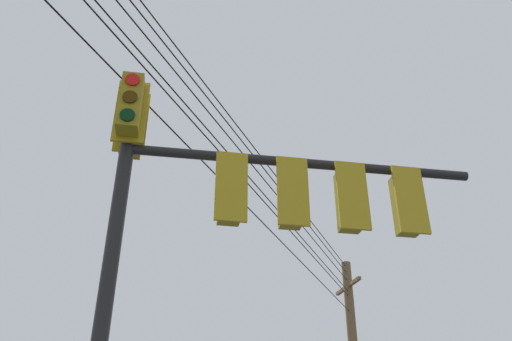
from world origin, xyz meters
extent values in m
cylinder|color=black|center=(0.21, 0.55, 3.20)|extent=(0.20, 0.20, 6.41)
cylinder|color=black|center=(2.25, 2.03, 5.59)|extent=(4.17, 3.07, 0.14)
cube|color=olive|center=(0.03, 0.79, 6.14)|extent=(0.42, 0.42, 0.90)
cube|color=#B29319|center=(0.13, 0.65, 6.14)|extent=(0.38, 0.29, 1.04)
cylinder|color=red|center=(-0.07, 0.93, 6.44)|extent=(0.18, 0.14, 0.20)
cylinder|color=#3C2703|center=(-0.07, 0.93, 6.14)|extent=(0.18, 0.14, 0.20)
cylinder|color=black|center=(-0.07, 0.93, 5.84)|extent=(0.18, 0.14, 0.20)
cube|color=olive|center=(0.38, 0.31, 6.14)|extent=(0.42, 0.42, 0.90)
cube|color=#B29319|center=(0.28, 0.44, 6.14)|extent=(0.38, 0.29, 1.04)
cylinder|color=red|center=(0.48, 0.17, 6.44)|extent=(0.18, 0.14, 0.20)
cylinder|color=#3C2703|center=(0.48, 0.17, 6.14)|extent=(0.18, 0.14, 0.20)
cylinder|color=black|center=(0.48, 0.17, 5.84)|extent=(0.18, 0.14, 0.20)
cube|color=olive|center=(1.38, 1.40, 5.04)|extent=(0.42, 0.42, 0.90)
cube|color=#B29319|center=(1.48, 1.26, 5.04)|extent=(0.37, 0.30, 1.04)
cylinder|color=red|center=(1.28, 1.53, 5.34)|extent=(0.18, 0.14, 0.20)
cylinder|color=#3C2703|center=(1.28, 1.53, 5.04)|extent=(0.18, 0.14, 0.20)
cylinder|color=black|center=(1.28, 1.53, 4.74)|extent=(0.18, 0.14, 0.20)
cube|color=olive|center=(2.07, 1.90, 5.04)|extent=(0.42, 0.42, 0.90)
cube|color=#B29319|center=(2.17, 1.76, 5.04)|extent=(0.38, 0.29, 1.04)
cylinder|color=red|center=(1.97, 2.03, 5.34)|extent=(0.18, 0.14, 0.20)
cylinder|color=#3C2703|center=(1.97, 2.03, 5.04)|extent=(0.18, 0.14, 0.20)
cylinder|color=black|center=(1.97, 2.03, 4.74)|extent=(0.18, 0.14, 0.20)
cube|color=olive|center=(2.75, 2.39, 5.04)|extent=(0.42, 0.42, 0.90)
cube|color=#B29319|center=(2.86, 2.26, 5.04)|extent=(0.38, 0.30, 1.04)
cylinder|color=red|center=(2.66, 2.53, 5.34)|extent=(0.18, 0.14, 0.20)
cylinder|color=#3C2703|center=(2.66, 2.53, 5.04)|extent=(0.18, 0.14, 0.20)
cylinder|color=black|center=(2.66, 2.53, 4.74)|extent=(0.18, 0.14, 0.20)
cube|color=olive|center=(3.44, 2.89, 5.04)|extent=(0.42, 0.42, 0.90)
cube|color=#B29319|center=(3.54, 2.75, 5.04)|extent=(0.38, 0.30, 1.04)
cylinder|color=red|center=(3.34, 3.02, 5.34)|extent=(0.18, 0.14, 0.20)
cylinder|color=#3C2703|center=(3.34, 3.02, 5.04)|extent=(0.18, 0.14, 0.20)
cylinder|color=black|center=(3.34, 3.02, 4.74)|extent=(0.18, 0.14, 0.20)
cube|color=brown|center=(-1.04, 14.57, 7.70)|extent=(1.47, 1.62, 0.12)
cylinder|color=black|center=(0.33, -0.85, 6.57)|extent=(2.76, 30.84, 0.35)
camera|label=1|loc=(4.61, -4.17, 1.72)|focal=36.98mm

